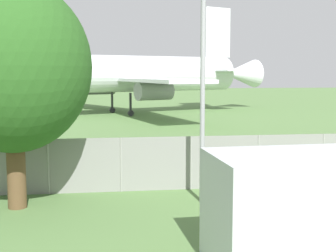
{
  "coord_description": "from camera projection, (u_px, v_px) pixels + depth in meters",
  "views": [
    {
      "loc": [
        -0.53,
        -5.08,
        4.26
      ],
      "look_at": [
        2.1,
        14.44,
        2.0
      ],
      "focal_mm": 50.0,
      "sensor_mm": 36.0,
      "label": 1
    }
  ],
  "objects": [
    {
      "name": "perimeter_fence",
      "position": [
        121.0,
        165.0,
        16.71
      ],
      "size": [
        56.07,
        0.07,
        1.96
      ],
      "color": "gray",
      "rests_on": "ground"
    },
    {
      "name": "airplane",
      "position": [
        111.0,
        74.0,
        46.83
      ],
      "size": [
        35.77,
        28.91,
        11.53
      ],
      "rotation": [
        0.0,
        0.0,
        -2.74
      ],
      "color": "silver",
      "rests_on": "ground"
    },
    {
      "name": "portable_cabin",
      "position": [
        320.0,
        209.0,
        10.33
      ],
      "size": [
        4.99,
        2.67,
        2.52
      ],
      "rotation": [
        0.0,
        0.0,
        0.05
      ],
      "color": "silver",
      "rests_on": "ground"
    },
    {
      "name": "tree_near_hangar",
      "position": [
        12.0,
        67.0,
        14.31
      ],
      "size": [
        4.84,
        4.84,
        7.1
      ],
      "color": "brown",
      "rests_on": "ground"
    },
    {
      "name": "light_mast",
      "position": [
        203.0,
        34.0,
        14.87
      ],
      "size": [
        0.44,
        0.44,
        9.13
      ],
      "color": "#99999E",
      "rests_on": "ground"
    }
  ]
}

